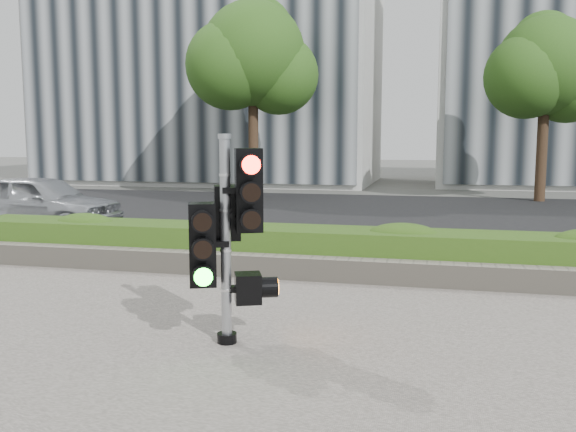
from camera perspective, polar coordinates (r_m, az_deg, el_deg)
The scene contains 11 objects.
ground at distance 7.49m, azimuth -2.11°, elevation -9.28°, with size 120.00×120.00×0.00m, color #51514C.
sidewalk at distance 5.26m, azimuth -9.77°, elevation -16.49°, with size 16.00×11.00×0.03m, color #9E9389.
road at distance 17.16m, azimuth 6.92°, elevation 0.02°, with size 60.00×13.00×0.02m, color black.
curb at distance 10.45m, azimuth 2.56°, elevation -4.22°, with size 60.00×0.25×0.12m, color gray.
stone_wall at distance 9.23m, azimuth 1.08°, elevation -4.85°, with size 12.00×0.32×0.34m, color gray.
hedge at distance 9.82m, azimuth 1.90°, elevation -3.11°, with size 12.00×1.00×0.68m, color olive.
building_left at distance 32.31m, azimuth -6.77°, elevation 16.66°, with size 16.00×9.00×15.00m, color #B7B7B2.
tree_left at distance 22.61m, azimuth -3.30°, elevation 14.55°, with size 4.61×4.03×7.34m.
tree_right at distance 22.87m, azimuth 22.92°, elevation 12.51°, with size 4.10×3.58×6.53m.
traffic_signal at distance 6.22m, azimuth -5.61°, elevation -1.20°, with size 0.78×0.69×2.15m.
car_silver at distance 15.37m, azimuth -22.11°, elevation 1.22°, with size 1.54×3.84×1.31m, color #B7BABF.
Camera 1 is at (1.94, -6.91, 2.11)m, focal length 38.00 mm.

